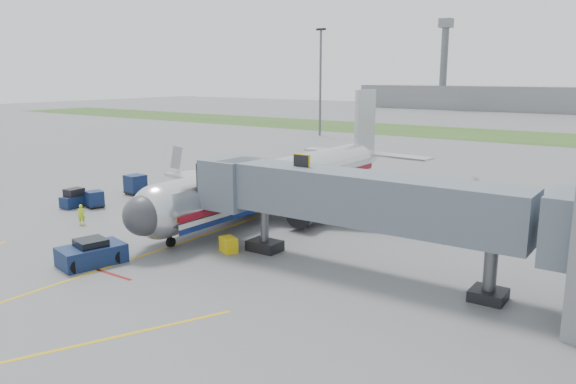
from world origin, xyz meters
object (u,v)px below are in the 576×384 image
Objects in this scene: airliner at (281,181)px; belt_loader at (217,208)px; pushback_tug at (92,254)px; baggage_tug at (75,199)px; ramp_worker at (81,215)px.

belt_loader is at bearing -128.96° from airliner.
belt_loader is at bearing 99.05° from pushback_tug.
airliner is at bearing 85.94° from pushback_tug.
baggage_tug is at bearing 148.88° from pushback_tug.
airliner is 18.91m from baggage_tug.
belt_loader is (-2.28, 14.29, -0.11)m from pushback_tug.
baggage_tug is 0.52× the size of belt_loader.
pushback_tug is at bearing -94.06° from airliner.
ramp_worker is (-6.58, -8.79, 0.24)m from belt_loader.
ramp_worker is (5.82, -3.37, 0.06)m from baggage_tug.
belt_loader is at bearing 4.22° from ramp_worker.
ramp_worker is at bearing -127.55° from airliner.
baggage_tug reaches higher than ramp_worker.
pushback_tug is 2.69× the size of ramp_worker.
belt_loader is at bearing 23.64° from baggage_tug.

